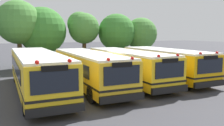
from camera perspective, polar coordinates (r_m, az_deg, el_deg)
ground_plane at (r=17.15m, az=-0.57°, el=-5.35°), size 160.00×160.00×0.00m
school_bus_0 at (r=15.70m, az=-17.35°, el=-1.69°), size 2.62×11.58×2.62m
school_bus_1 at (r=16.24m, az=-5.49°, el=-1.29°), size 2.57×10.05×2.53m
school_bus_2 at (r=17.81m, az=3.82°, el=-0.54°), size 2.51×9.76×2.53m
school_bus_3 at (r=19.60m, az=12.42°, el=0.04°), size 2.70×9.37×2.55m
tree_1 at (r=25.38m, az=-21.28°, el=8.77°), size 4.26×4.26×6.87m
tree_2 at (r=26.34m, az=-16.19°, el=7.45°), size 4.90×4.90×6.38m
tree_3 at (r=26.82m, az=-6.98°, el=8.42°), size 3.43×3.37×6.02m
tree_4 at (r=27.87m, az=1.28°, el=7.38°), size 4.22×4.22×5.90m
tree_5 at (r=29.11m, az=6.79°, el=6.93°), size 3.84×3.84×5.53m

